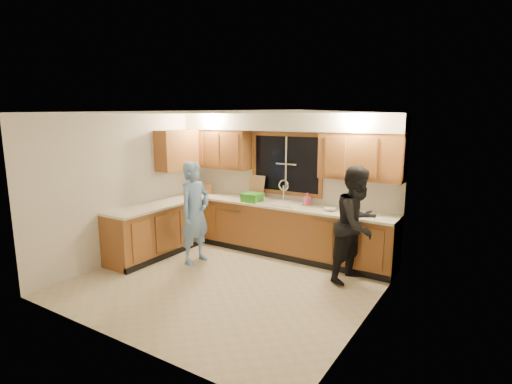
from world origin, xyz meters
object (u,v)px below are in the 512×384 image
Objects in this scene: woman at (357,224)px; bowl at (330,210)px; sink at (278,206)px; soap_bottle at (307,199)px; man at (195,213)px; knife_block at (209,189)px; stove at (131,238)px; dishwasher at (239,224)px; dish_crate at (253,197)px.

woman is 0.73m from bowl.
sink is 0.54m from soap_bottle.
knife_block is at bearing 32.60° from man.
sink reaches higher than stove.
dishwasher is 3.98× the size of knife_block.
soap_bottle is (1.33, 0.20, 0.62)m from dishwasher.
woman is at bearing -30.39° from soap_bottle.
man reaches higher than stove.
dish_crate reaches higher than bowl.
knife_block is at bearing 171.44° from dish_crate.
woman is at bearing -48.67° from knife_block.
soap_bottle is at bearing 75.97° from woman.
bowl is at bearing 2.13° from dish_crate.
dishwasher is 1.23m from man.
man is at bearing 121.24° from woman.
bowl is (1.48, 0.05, -0.05)m from dish_crate.
dish_crate is at bearing -47.85° from knife_block.
man reaches higher than soap_bottle.
woman reaches higher than stove.
stove is 2.23m from dish_crate.
sink is 0.96× the size of stove.
stove is 4.57× the size of bowl.
stove is 0.52× the size of man.
soap_bottle reaches higher than knife_block.
dishwasher is at bearing 62.31° from stove.
dish_crate is at bearing 96.52° from woman.
soap_bottle is 0.59m from bowl.
stove is 3.68m from woman.
man is 1.97m from soap_bottle.
dish_crate is (-2.07, 0.36, 0.12)m from woman.
man is (-0.11, -1.14, 0.45)m from dishwasher.
dishwasher is 0.47× the size of woman.
stove is at bearing 131.77° from man.
woman reaches higher than soap_bottle.
bowl is at bearing -24.89° from soap_bottle.
woman is 8.49× the size of knife_block.
man is 8.35× the size of knife_block.
stove is at bearing -138.59° from soap_bottle.
sink is 0.50× the size of man.
woman is 3.29m from knife_block.
knife_block is 1.05× the size of bowl.
sink is at bearing 0.99° from dishwasher.
man reaches higher than dish_crate.
soap_bottle is (0.48, 0.18, 0.16)m from sink.
sink reaches higher than soap_bottle.
man is 2.25m from bowl.
dish_crate is at bearing -177.87° from bowl.
dishwasher is at bearing -2.09° from man.
stove is at bearing -134.61° from sink.
dishwasher is at bearing -179.01° from sink.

